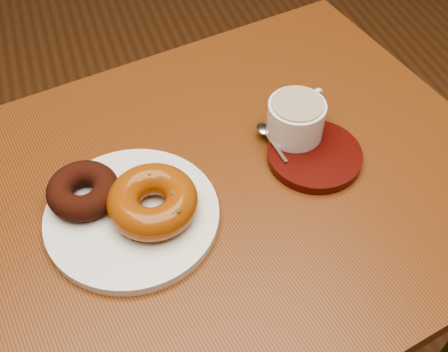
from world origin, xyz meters
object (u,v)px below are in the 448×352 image
object	(u,v)px
cafe_table	(213,239)
coffee_cup	(296,118)
donut_plate	(132,216)
saucer	(314,155)

from	to	relation	value
cafe_table	coffee_cup	bearing A→B (deg)	9.04
cafe_table	coffee_cup	size ratio (longest dim) A/B	9.10
cafe_table	donut_plate	world-z (taller)	donut_plate
saucer	coffee_cup	xyz separation A→B (m)	(-0.01, 0.05, 0.04)
cafe_table	coffee_cup	distance (m)	0.24
cafe_table	saucer	world-z (taller)	saucer
donut_plate	saucer	world-z (taller)	same
cafe_table	donut_plate	size ratio (longest dim) A/B	4.04
donut_plate	coffee_cup	world-z (taller)	coffee_cup
donut_plate	coffee_cup	bearing A→B (deg)	14.52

